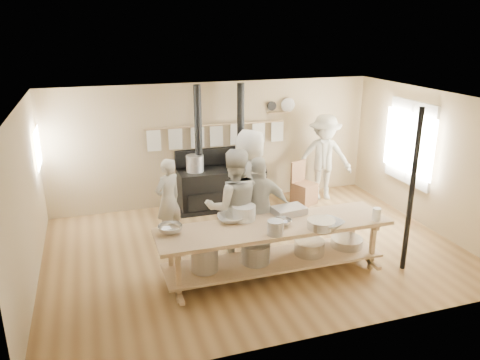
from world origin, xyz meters
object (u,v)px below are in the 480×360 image
Objects in this scene: cook_center at (250,183)px; roasting_pan at (289,210)px; prep_table at (274,244)px; cook_left at (234,207)px; chair at (304,191)px; cook_by_window at (324,158)px; cook_far_left at (168,200)px; cook_right at (259,209)px; stove at (221,184)px.

cook_center is 1.29m from roasting_pan.
cook_center is (0.17, 1.60, 0.46)m from prep_table.
cook_left is 3.77× the size of roasting_pan.
cook_center is 2.05m from chair.
prep_table is 7.09× the size of roasting_pan.
cook_by_window is 3.73× the size of roasting_pan.
cook_left is 0.98× the size of cook_center.
prep_table is 3.88× the size of chair.
cook_right is (1.30, -1.13, 0.11)m from cook_far_left.
prep_table is 0.72m from cook_right.
cook_left reaches higher than cook_right.
roasting_pan is (0.40, -0.29, 0.04)m from cook_right.
cook_by_window is (2.13, 1.20, -0.03)m from cook_center.
cook_by_window is 0.87m from chair.
cook_right is at bearing -90.34° from stove.
chair is 1.83× the size of roasting_pan.
roasting_pan is at bearing 40.54° from prep_table.
prep_table is 3.65m from cook_by_window.
cook_far_left is at bearing 126.83° from prep_table.
cook_by_window is 3.13m from roasting_pan.
cook_far_left is 1.64× the size of chair.
roasting_pan is at bearing -144.82° from chair.
roasting_pan is at bearing 167.91° from cook_left.
cook_right is at bearing 91.11° from prep_table.
cook_left is 3.09m from chair.
prep_table is at bearing 94.33° from cook_far_left.
cook_by_window reaches higher than prep_table.
cook_far_left is 0.88× the size of cook_right.
cook_far_left is at bearing 140.03° from roasting_pan.
prep_table is at bearing -90.04° from stove.
roasting_pan is (0.38, -2.69, 0.39)m from stove.
cook_far_left is at bearing -146.28° from cook_by_window.
chair is (-0.53, -0.15, -0.67)m from cook_by_window.
cook_far_left is at bearing -136.24° from stove.
cook_far_left is (-1.32, -1.26, 0.24)m from stove.
cook_by_window reaches higher than cook_far_left.
prep_table is 2.07× the size of cook_right.
stove is at bearing 89.96° from prep_table.
chair is at bearing 163.77° from cook_far_left.
cook_far_left is 1.73m from cook_right.
cook_by_window is at bearing -134.51° from cook_left.
prep_table is 1.68m from cook_center.
cook_left is 1.16m from cook_center.
cook_far_left is 0.79× the size of cook_left.
cook_by_window is 2.05× the size of chair.
cook_far_left reaches higher than chair.
chair reaches higher than prep_table.
stove is 1.84m from cook_far_left.
cook_left reaches higher than roasting_pan.
prep_table is 0.88m from cook_left.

